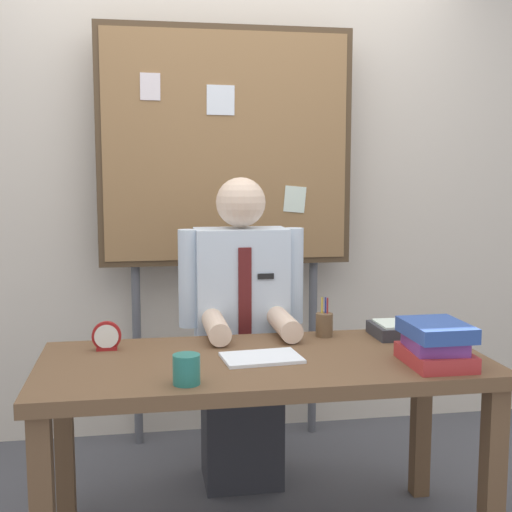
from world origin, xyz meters
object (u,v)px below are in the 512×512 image
Objects in this scene: pen_holder at (324,324)px; paper_tray at (404,329)px; person at (241,344)px; open_notebook at (262,358)px; desk at (264,383)px; desk_clock at (107,337)px; book_stack at (436,344)px; coffee_mug at (186,369)px; bulletin_board at (227,153)px.

pen_holder is 0.62× the size of paper_tray.
person is 4.97× the size of open_notebook.
desk_clock is (-0.56, 0.20, 0.14)m from desk.
book_stack is 1.20m from desk_clock.
book_stack is 0.42m from paper_tray.
person reaches higher than book_stack.
coffee_mug is (-0.87, -0.07, -0.03)m from book_stack.
coffee_mug is at bearing -59.74° from desk_clock.
pen_holder is (-0.27, 0.46, -0.02)m from book_stack.
desk_clock is at bearing -148.32° from person.
pen_holder is at bearing 120.28° from book_stack.
person reaches higher than pen_holder.
pen_holder is at bearing 171.03° from paper_tray.
pen_holder is at bearing -42.80° from person.
paper_tray is at bearing -52.70° from bulletin_board.
paper_tray is at bearing 0.93° from desk_clock.
coffee_mug is 1.04m from paper_tray.
person is at bearing 152.18° from paper_tray.
paper_tray is (0.62, 0.22, 0.12)m from desk.
bulletin_board is at bearing 114.87° from book_stack.
pen_holder is (0.31, 0.29, 0.04)m from open_notebook.
desk_clock reaches higher than paper_tray.
pen_holder is at bearing 42.25° from desk.
coffee_mug is at bearing -140.00° from open_notebook.
coffee_mug is at bearing -102.83° from bulletin_board.
bulletin_board is (-0.00, 0.49, 0.85)m from person.
open_notebook is 1.06× the size of paper_tray.
bulletin_board is 1.09m from pen_holder.
person is at bearing 127.60° from book_stack.
bulletin_board is 19.27× the size of desk_clock.
bulletin_board is 1.51m from coffee_mug.
coffee_mug is 0.80m from pen_holder.
coffee_mug is (-0.30, -0.81, 0.14)m from person.
book_stack reaches higher than open_notebook.
book_stack is (0.57, -1.23, -0.69)m from bulletin_board.
bulletin_board reaches higher than person.
open_notebook is (-0.01, -1.06, -0.75)m from bulletin_board.
paper_tray is at bearing 20.82° from open_notebook.
desk_clock is 1.19m from paper_tray.
paper_tray is (0.05, 0.41, -0.05)m from book_stack.
person is 14.28× the size of coffee_mug.
desk is 14.70× the size of desk_clock.
bulletin_board reaches higher than desk.
paper_tray reaches higher than desk.
bulletin_board is at bearing 90.00° from desk.
desk is at bearing 41.11° from coffee_mug.
open_notebook is 0.37m from coffee_mug.
open_notebook is at bearing -91.20° from person.
pen_holder is (0.60, 0.53, 0.00)m from coffee_mug.
book_stack is 0.54m from pen_holder.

